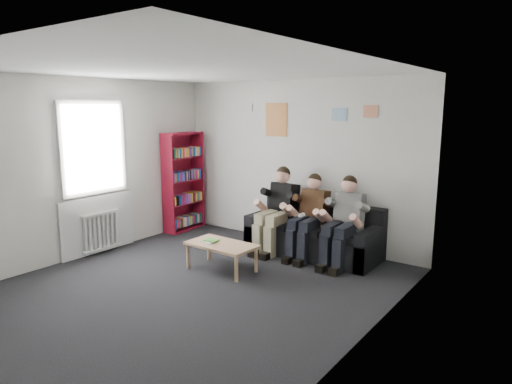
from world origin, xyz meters
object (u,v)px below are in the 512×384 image
coffee_table (221,247)px  person_middle (308,217)px  bookshelf (184,182)px  person_right (343,222)px  person_left (277,211)px  sofa (314,236)px

coffee_table → person_middle: person_middle is taller
bookshelf → person_right: size_ratio=1.40×
person_left → person_middle: bearing=6.7°
person_right → person_left: bearing=177.4°
coffee_table → person_right: (1.26, 1.20, 0.30)m
bookshelf → person_middle: 2.67m
bookshelf → coffee_table: bearing=-37.4°
bookshelf → coffee_table: bookshelf is taller
person_left → bookshelf: bearing=-174.9°
person_left → person_middle: person_left is taller
person_right → person_middle: bearing=177.2°
person_middle → person_left: bearing=-178.6°
person_left → person_middle: 0.57m
bookshelf → person_middle: bookshelf is taller
sofa → person_right: bearing=-18.7°
sofa → person_left: person_left is taller
sofa → person_right: 0.70m
coffee_table → person_left: (0.12, 1.20, 0.31)m
person_right → bookshelf: bearing=176.5°
bookshelf → person_left: bearing=-6.2°
person_middle → person_right: bearing=1.0°
bookshelf → person_right: bearing=-5.7°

